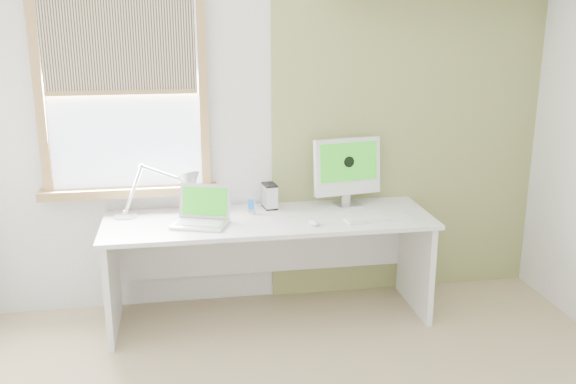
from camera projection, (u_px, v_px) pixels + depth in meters
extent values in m
cube|color=silver|center=(271.00, 124.00, 4.50)|extent=(4.00, 0.02, 2.60)
cube|color=#8D8E52|center=(408.00, 121.00, 4.64)|extent=(2.00, 0.02, 2.60)
cube|color=olive|center=(39.00, 94.00, 4.15)|extent=(0.06, 0.06, 1.42)
cube|color=olive|center=(203.00, 90.00, 4.32)|extent=(0.06, 0.06, 1.42)
cube|color=olive|center=(129.00, 191.00, 4.40)|extent=(1.20, 0.14, 0.06)
cube|color=#D1E2F9|center=(123.00, 92.00, 4.25)|extent=(1.00, 0.01, 1.30)
cube|color=beige|center=(119.00, 42.00, 4.12)|extent=(0.98, 0.02, 0.65)
cube|color=olive|center=(122.00, 92.00, 4.21)|extent=(0.98, 0.03, 0.03)
cube|color=silver|center=(269.00, 220.00, 4.29)|extent=(2.20, 0.70, 0.03)
cube|color=silver|center=(112.00, 281.00, 4.22)|extent=(0.04, 0.64, 0.70)
cube|color=silver|center=(415.00, 261.00, 4.55)|extent=(0.04, 0.64, 0.70)
cube|color=silver|center=(263.00, 241.00, 4.66)|extent=(2.08, 0.02, 0.48)
cylinder|color=silver|center=(125.00, 215.00, 4.31)|extent=(0.15, 0.15, 0.02)
sphere|color=silver|center=(125.00, 213.00, 4.30)|extent=(0.05, 0.05, 0.04)
cylinder|color=silver|center=(133.00, 190.00, 4.27)|extent=(0.15, 0.02, 0.32)
sphere|color=silver|center=(142.00, 166.00, 4.24)|extent=(0.04, 0.04, 0.04)
cylinder|color=silver|center=(164.00, 174.00, 4.26)|extent=(0.29, 0.06, 0.13)
sphere|color=silver|center=(186.00, 181.00, 4.28)|extent=(0.04, 0.04, 0.04)
cone|color=silver|center=(190.00, 185.00, 4.29)|extent=(0.23, 0.26, 0.20)
cube|color=silver|center=(200.00, 224.00, 4.13)|extent=(0.40, 0.34, 0.02)
cube|color=#B2B5B7|center=(200.00, 222.00, 4.13)|extent=(0.32, 0.23, 0.00)
cube|color=silver|center=(205.00, 201.00, 4.21)|extent=(0.35, 0.18, 0.22)
cube|color=#238E18|center=(205.00, 201.00, 4.21)|extent=(0.30, 0.15, 0.18)
cylinder|color=silver|center=(251.00, 212.00, 4.37)|extent=(0.07, 0.07, 0.02)
cube|color=silver|center=(251.00, 204.00, 4.35)|extent=(0.05, 0.01, 0.10)
cube|color=#194C99|center=(251.00, 204.00, 4.35)|extent=(0.04, 0.00, 0.07)
cube|color=silver|center=(270.00, 196.00, 4.48)|extent=(0.10, 0.14, 0.17)
cube|color=black|center=(270.00, 185.00, 4.46)|extent=(0.10, 0.15, 0.01)
cube|color=black|center=(270.00, 207.00, 4.50)|extent=(0.10, 0.15, 0.01)
cube|color=silver|center=(347.00, 204.00, 4.56)|extent=(0.21, 0.19, 0.01)
cube|color=silver|center=(346.00, 192.00, 4.57)|extent=(0.06, 0.03, 0.16)
cube|color=white|center=(347.00, 167.00, 4.51)|extent=(0.50, 0.17, 0.40)
cube|color=#238E18|center=(349.00, 162.00, 4.47)|extent=(0.43, 0.10, 0.27)
cylinder|color=black|center=(349.00, 162.00, 4.47)|extent=(0.08, 0.02, 0.08)
cube|color=white|center=(378.00, 218.00, 4.25)|extent=(0.47, 0.18, 0.02)
cube|color=white|center=(378.00, 217.00, 4.25)|extent=(0.43, 0.14, 0.00)
ellipsoid|color=white|center=(314.00, 223.00, 4.14)|extent=(0.09, 0.12, 0.03)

